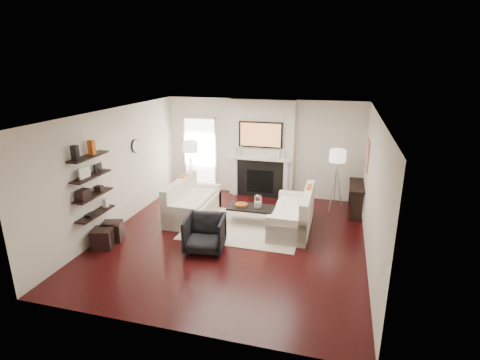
% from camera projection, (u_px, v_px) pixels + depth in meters
% --- Properties ---
extents(room_envelope, '(6.00, 6.00, 6.00)m').
position_uv_depth(room_envelope, '(232.00, 179.00, 7.69)').
color(room_envelope, black).
rests_on(room_envelope, ground).
extents(chimney_breast, '(1.80, 0.25, 2.70)m').
position_uv_depth(chimney_breast, '(262.00, 149.00, 10.33)').
color(chimney_breast, silver).
rests_on(chimney_breast, floor).
extents(fireplace_surround, '(1.30, 0.02, 1.04)m').
position_uv_depth(fireplace_surround, '(260.00, 179.00, 10.46)').
color(fireplace_surround, black).
rests_on(fireplace_surround, floor).
extents(firebox, '(0.75, 0.02, 0.65)m').
position_uv_depth(firebox, '(260.00, 181.00, 10.48)').
color(firebox, black).
rests_on(firebox, floor).
extents(mantel_pilaster_l, '(0.12, 0.08, 1.10)m').
position_uv_depth(mantel_pilaster_l, '(235.00, 176.00, 10.61)').
color(mantel_pilaster_l, white).
rests_on(mantel_pilaster_l, floor).
extents(mantel_pilaster_r, '(0.12, 0.08, 1.10)m').
position_uv_depth(mantel_pilaster_r, '(286.00, 180.00, 10.25)').
color(mantel_pilaster_r, white).
rests_on(mantel_pilaster_r, floor).
extents(mantel_shelf, '(1.70, 0.18, 0.07)m').
position_uv_depth(mantel_shelf, '(260.00, 159.00, 10.23)').
color(mantel_shelf, white).
rests_on(mantel_shelf, chimney_breast).
extents(tv_body, '(1.20, 0.06, 0.70)m').
position_uv_depth(tv_body, '(261.00, 135.00, 10.06)').
color(tv_body, black).
rests_on(tv_body, chimney_breast).
extents(tv_screen, '(1.10, 0.00, 0.62)m').
position_uv_depth(tv_screen, '(260.00, 135.00, 10.03)').
color(tv_screen, '#BF723F').
rests_on(tv_screen, tv_body).
extents(candlestick_l_tall, '(0.04, 0.04, 0.30)m').
position_uv_depth(candlestick_l_tall, '(241.00, 151.00, 10.32)').
color(candlestick_l_tall, silver).
rests_on(candlestick_l_tall, mantel_shelf).
extents(candlestick_l_short, '(0.04, 0.04, 0.24)m').
position_uv_depth(candlestick_l_short, '(236.00, 152.00, 10.37)').
color(candlestick_l_short, silver).
rests_on(candlestick_l_short, mantel_shelf).
extents(candlestick_r_tall, '(0.04, 0.04, 0.30)m').
position_uv_depth(candlestick_r_tall, '(280.00, 153.00, 10.05)').
color(candlestick_r_tall, silver).
rests_on(candlestick_r_tall, mantel_shelf).
extents(candlestick_r_short, '(0.04, 0.04, 0.24)m').
position_uv_depth(candlestick_r_short, '(285.00, 155.00, 10.03)').
color(candlestick_r_short, silver).
rests_on(candlestick_r_short, mantel_shelf).
extents(hallway_panel, '(0.90, 0.02, 2.10)m').
position_uv_depth(hallway_panel, '(201.00, 155.00, 10.99)').
color(hallway_panel, white).
rests_on(hallway_panel, floor).
extents(door_trim_l, '(0.06, 0.06, 2.16)m').
position_uv_depth(door_trim_l, '(185.00, 154.00, 11.09)').
color(door_trim_l, white).
rests_on(door_trim_l, floor).
extents(door_trim_r, '(0.06, 0.06, 2.16)m').
position_uv_depth(door_trim_r, '(216.00, 156.00, 10.85)').
color(door_trim_r, white).
rests_on(door_trim_r, floor).
extents(door_trim_top, '(1.02, 0.06, 0.06)m').
position_uv_depth(door_trim_top, '(199.00, 118.00, 10.64)').
color(door_trim_top, white).
rests_on(door_trim_top, wall_back).
extents(rug, '(2.60, 2.00, 0.01)m').
position_uv_depth(rug, '(243.00, 227.00, 8.66)').
color(rug, beige).
rests_on(rug, floor).
extents(loveseat_left_base, '(0.85, 1.80, 0.42)m').
position_uv_depth(loveseat_left_base, '(193.00, 209.00, 9.17)').
color(loveseat_left_base, white).
rests_on(loveseat_left_base, floor).
extents(loveseat_left_back, '(0.18, 1.80, 0.80)m').
position_uv_depth(loveseat_left_back, '(180.00, 196.00, 9.16)').
color(loveseat_left_back, white).
rests_on(loveseat_left_back, floor).
extents(loveseat_left_arm_n, '(0.85, 0.18, 0.60)m').
position_uv_depth(loveseat_left_arm_n, '(180.00, 218.00, 8.40)').
color(loveseat_left_arm_n, white).
rests_on(loveseat_left_arm_n, floor).
extents(loveseat_left_arm_s, '(0.85, 0.18, 0.60)m').
position_uv_depth(loveseat_left_arm_s, '(205.00, 195.00, 9.89)').
color(loveseat_left_arm_s, white).
rests_on(loveseat_left_arm_s, floor).
extents(loveseat_left_cushion, '(0.63, 1.44, 0.10)m').
position_uv_depth(loveseat_left_cushion, '(195.00, 199.00, 9.08)').
color(loveseat_left_cushion, white).
rests_on(loveseat_left_cushion, loveseat_left_base).
extents(pillow_left_orange, '(0.10, 0.42, 0.42)m').
position_uv_depth(pillow_left_orange, '(185.00, 184.00, 9.37)').
color(pillow_left_orange, '#B65216').
rests_on(pillow_left_orange, loveseat_left_cushion).
extents(pillow_left_charcoal, '(0.10, 0.40, 0.40)m').
position_uv_depth(pillow_left_charcoal, '(175.00, 192.00, 8.82)').
color(pillow_left_charcoal, black).
rests_on(pillow_left_charcoal, loveseat_left_cushion).
extents(loveseat_right_base, '(0.85, 1.80, 0.42)m').
position_uv_depth(loveseat_right_base, '(291.00, 220.00, 8.53)').
color(loveseat_right_base, white).
rests_on(loveseat_right_base, floor).
extents(loveseat_right_back, '(0.18, 1.80, 0.80)m').
position_uv_depth(loveseat_right_back, '(307.00, 209.00, 8.35)').
color(loveseat_right_back, white).
rests_on(loveseat_right_back, floor).
extents(loveseat_right_arm_n, '(0.85, 0.18, 0.60)m').
position_uv_depth(loveseat_right_arm_n, '(286.00, 231.00, 7.76)').
color(loveseat_right_arm_n, white).
rests_on(loveseat_right_arm_n, floor).
extents(loveseat_right_arm_s, '(0.85, 0.18, 0.60)m').
position_uv_depth(loveseat_right_arm_s, '(296.00, 204.00, 9.25)').
color(loveseat_right_arm_s, white).
rests_on(loveseat_right_arm_s, floor).
extents(loveseat_right_cushion, '(0.63, 1.44, 0.10)m').
position_uv_depth(loveseat_right_cushion, '(290.00, 209.00, 8.47)').
color(loveseat_right_cushion, white).
rests_on(loveseat_right_cushion, loveseat_right_base).
extents(pillow_right_orange, '(0.10, 0.42, 0.42)m').
position_uv_depth(pillow_right_orange, '(309.00, 196.00, 8.57)').
color(pillow_right_orange, '#B65216').
rests_on(pillow_right_orange, loveseat_right_cushion).
extents(pillow_right_charcoal, '(0.10, 0.40, 0.40)m').
position_uv_depth(pillow_right_charcoal, '(306.00, 205.00, 8.02)').
color(pillow_right_charcoal, black).
rests_on(pillow_right_charcoal, loveseat_right_cushion).
extents(coffee_table, '(1.10, 0.55, 0.04)m').
position_uv_depth(coffee_table, '(252.00, 208.00, 8.74)').
color(coffee_table, black).
rests_on(coffee_table, floor).
extents(coffee_leg_nw, '(0.02, 0.02, 0.38)m').
position_uv_depth(coffee_leg_nw, '(228.00, 217.00, 8.73)').
color(coffee_leg_nw, silver).
rests_on(coffee_leg_nw, floor).
extents(coffee_leg_ne, '(0.02, 0.02, 0.38)m').
position_uv_depth(coffee_leg_ne, '(271.00, 222.00, 8.48)').
color(coffee_leg_ne, silver).
rests_on(coffee_leg_ne, floor).
extents(coffee_leg_sw, '(0.02, 0.02, 0.38)m').
position_uv_depth(coffee_leg_sw, '(234.00, 210.00, 9.13)').
color(coffee_leg_sw, silver).
rests_on(coffee_leg_sw, floor).
extents(coffee_leg_se, '(0.02, 0.02, 0.38)m').
position_uv_depth(coffee_leg_se, '(274.00, 215.00, 8.88)').
color(coffee_leg_se, silver).
rests_on(coffee_leg_se, floor).
extents(hurricane_glass, '(0.17, 0.17, 0.29)m').
position_uv_depth(hurricane_glass, '(258.00, 202.00, 8.66)').
color(hurricane_glass, white).
rests_on(hurricane_glass, coffee_table).
extents(hurricane_candle, '(0.11, 0.11, 0.17)m').
position_uv_depth(hurricane_candle, '(258.00, 204.00, 8.68)').
color(hurricane_candle, white).
rests_on(hurricane_candle, coffee_table).
extents(copper_bowl, '(0.30, 0.30, 0.05)m').
position_uv_depth(copper_bowl, '(241.00, 205.00, 8.79)').
color(copper_bowl, '#BB581F').
rests_on(copper_bowl, coffee_table).
extents(armchair, '(0.86, 0.82, 0.79)m').
position_uv_depth(armchair, '(205.00, 232.00, 7.51)').
color(armchair, black).
rests_on(armchair, floor).
extents(lamp_left_post, '(0.02, 0.02, 1.20)m').
position_uv_depth(lamp_left_post, '(192.00, 176.00, 10.44)').
color(lamp_left_post, silver).
rests_on(lamp_left_post, floor).
extents(lamp_left_shade, '(0.40, 0.40, 0.30)m').
position_uv_depth(lamp_left_shade, '(190.00, 147.00, 10.18)').
color(lamp_left_shade, white).
rests_on(lamp_left_shade, lamp_left_post).
extents(lamp_left_leg_a, '(0.25, 0.02, 1.23)m').
position_uv_depth(lamp_left_leg_a, '(195.00, 177.00, 10.41)').
color(lamp_left_leg_a, silver).
rests_on(lamp_left_leg_a, floor).
extents(lamp_left_leg_b, '(0.14, 0.22, 1.23)m').
position_uv_depth(lamp_left_leg_b, '(191.00, 175.00, 10.54)').
color(lamp_left_leg_b, silver).
rests_on(lamp_left_leg_b, floor).
extents(lamp_left_leg_c, '(0.14, 0.22, 1.23)m').
position_uv_depth(lamp_left_leg_c, '(188.00, 177.00, 10.36)').
color(lamp_left_leg_c, silver).
rests_on(lamp_left_leg_c, floor).
extents(lamp_right_post, '(0.02, 0.02, 1.20)m').
position_uv_depth(lamp_right_post, '(335.00, 188.00, 9.44)').
color(lamp_right_post, silver).
rests_on(lamp_right_post, floor).
extents(lamp_right_shade, '(0.40, 0.40, 0.30)m').
position_uv_depth(lamp_right_shade, '(338.00, 156.00, 9.19)').
color(lamp_right_shade, white).
rests_on(lamp_right_shade, lamp_right_post).
extents(lamp_right_leg_a, '(0.25, 0.02, 1.23)m').
position_uv_depth(lamp_right_leg_a, '(339.00, 189.00, 9.42)').
color(lamp_right_leg_a, silver).
rests_on(lamp_right_leg_a, floor).
extents(lamp_right_leg_b, '(0.14, 0.22, 1.23)m').
position_uv_depth(lamp_right_leg_b, '(333.00, 187.00, 9.54)').
color(lamp_right_leg_b, silver).
rests_on(lamp_right_leg_b, floor).
extents(lamp_right_leg_c, '(0.14, 0.22, 1.23)m').
position_uv_depth(lamp_right_leg_c, '(333.00, 189.00, 9.37)').
color(lamp_right_leg_c, silver).
rests_on(lamp_right_leg_c, floor).
extents(console_top, '(0.35, 1.20, 0.04)m').
position_uv_depth(console_top, '(357.00, 185.00, 9.28)').
color(console_top, black).
rests_on(console_top, floor).
extents(console_leg_n, '(0.30, 0.04, 0.71)m').
position_uv_depth(console_leg_n, '(356.00, 207.00, 8.89)').
color(console_leg_n, black).
rests_on(console_leg_n, floor).
extents(console_leg_s, '(0.30, 0.04, 0.71)m').
position_uv_depth(console_leg_s, '(355.00, 192.00, 9.90)').
color(console_leg_s, black).
rests_on(console_leg_s, floor).
extents(wall_art, '(0.03, 0.70, 0.70)m').
position_uv_depth(wall_art, '(367.00, 155.00, 8.83)').
color(wall_art, tan).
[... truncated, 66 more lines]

